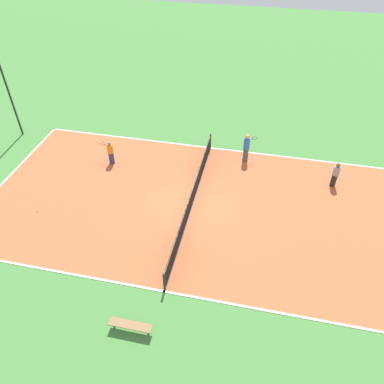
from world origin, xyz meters
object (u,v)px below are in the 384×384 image
Objects in this scene: tennis_ball_left_sideline at (186,221)px; fence_post_back_right at (10,97)px; player_center_orange at (110,151)px; player_baseline_gray at (336,173)px; tennis_net at (192,197)px; player_near_blue at (247,146)px; bench at (130,325)px; tennis_ball_near_net at (37,211)px.

tennis_ball_left_sideline is 14.16m from fence_post_back_right.
player_center_orange is 0.28× the size of fence_post_back_right.
player_baseline_gray is at bearing -155.35° from player_center_orange.
fence_post_back_right is at bearing 70.35° from tennis_net.
tennis_ball_left_sideline is (-4.54, 7.39, -0.83)m from player_baseline_gray.
player_center_orange is 8.09m from player_near_blue.
player_baseline_gray is at bearing -93.65° from fence_post_back_right.
player_baseline_gray is (10.75, -8.12, 0.49)m from bench.
tennis_net is at bearing -95.78° from bench.
player_center_orange is 12.91m from player_baseline_gray.
player_center_orange is (10.16, 4.77, 0.48)m from bench.
tennis_net is 13.62m from fence_post_back_right.
bench is 8.76m from tennis_ball_near_net.
tennis_ball_near_net is (-2.23, 7.74, -0.51)m from tennis_net.
tennis_ball_left_sideline is at bearing -14.73° from player_baseline_gray.
player_baseline_gray reaches higher than tennis_ball_near_net.
tennis_net is 8.07m from tennis_ball_near_net.
player_baseline_gray is 16.09m from tennis_ball_near_net.
player_near_blue is 27.08× the size of tennis_ball_near_net.
tennis_ball_left_sideline is at bearing -83.12° from tennis_ball_near_net.
player_near_blue is at bearing -144.08° from player_center_orange.
tennis_net is at bearing -162.07° from player_near_blue.
bench is 24.65× the size of tennis_ball_left_sideline.
tennis_net is at bearing 176.39° from player_center_orange.
player_baseline_gray is 22.48× the size of tennis_ball_left_sideline.
player_near_blue is 1.20× the size of player_baseline_gray.
player_baseline_gray reaches higher than tennis_ball_left_sideline.
player_center_orange reaches higher than tennis_ball_left_sideline.
fence_post_back_right is (4.52, 12.67, 2.10)m from tennis_net.
player_near_blue is at bearing -21.71° from tennis_ball_left_sideline.
player_near_blue is at bearing -55.84° from tennis_ball_near_net.
tennis_net is 7.31× the size of player_center_orange.
player_near_blue reaches higher than player_center_orange.
tennis_net is at bearing -22.52° from player_baseline_gray.
player_baseline_gray is 8.72m from tennis_ball_left_sideline.
tennis_net is 161.22× the size of tennis_ball_left_sideline.
fence_post_back_right reaches higher than tennis_ball_left_sideline.
tennis_net is 2.06× the size of fence_post_back_right.
tennis_ball_left_sideline is at bearing 166.35° from player_center_orange.
player_baseline_gray reaches higher than bench.
tennis_net is at bearing -1.22° from tennis_ball_left_sideline.
player_near_blue reaches higher than tennis_net.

